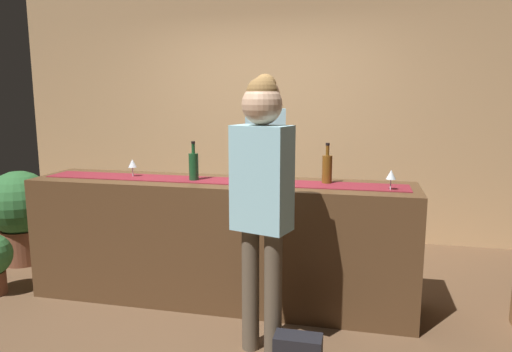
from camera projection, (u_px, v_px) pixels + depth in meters
The scene contains 12 objects.
ground_plane at pixel (220, 298), 3.75m from camera, with size 10.00×10.00×0.00m, color brown.
back_wall at pixel (268, 109), 5.33m from camera, with size 6.00×0.12×2.90m, color tan.
bar_counter at pixel (220, 241), 3.67m from camera, with size 2.96×0.60×0.96m, color #543821.
counter_runner_cloth at pixel (219, 181), 3.58m from camera, with size 2.81×0.28×0.01m, color maroon.
wine_bottle_amber at pixel (327, 169), 3.46m from camera, with size 0.07×0.07×0.30m.
wine_bottle_green at pixel (194, 166), 3.58m from camera, with size 0.07×0.07×0.30m.
wine_glass_near_customer at pixel (247, 168), 3.56m from camera, with size 0.07×0.07×0.14m.
wine_glass_mid_counter at pixel (391, 175), 3.21m from camera, with size 0.07×0.07×0.14m.
wine_glass_far_end at pixel (132, 164), 3.74m from camera, with size 0.07×0.07×0.14m.
bartender at pixel (265, 152), 4.06m from camera, with size 0.38×0.28×1.78m.
customer_sipping at pixel (262, 188), 2.80m from camera, with size 0.38×0.29×1.71m.
potted_plant_tall at pixel (20, 210), 4.49m from camera, with size 0.61×0.61×0.90m.
Camera 1 is at (1.06, -3.37, 1.60)m, focal length 32.94 mm.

